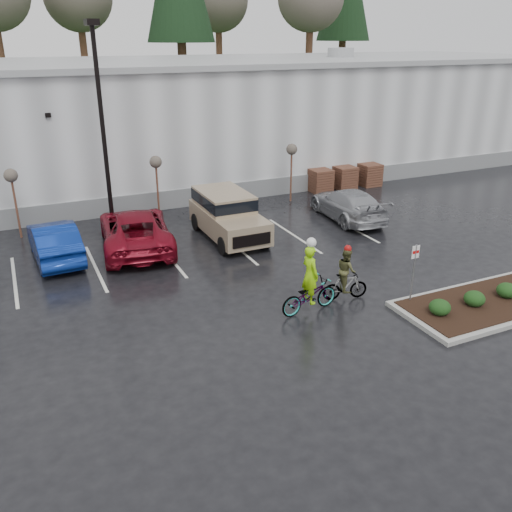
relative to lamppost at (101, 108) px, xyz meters
name	(u,v)px	position (x,y,z in m)	size (l,w,h in m)	color
ground	(317,330)	(4.00, -12.00, -5.69)	(120.00, 120.00, 0.00)	black
warehouse	(141,120)	(4.00, 9.99, -2.04)	(60.50, 15.50, 7.20)	#A8AAAD
wooded_ridge	(86,96)	(4.00, 33.00, -2.69)	(80.00, 25.00, 6.00)	#1B3817
lamppost	(101,108)	(0.00, 0.00, 0.00)	(0.50, 1.00, 9.22)	black
sapling_west	(11,179)	(-4.00, 1.00, -2.96)	(0.60, 0.60, 3.20)	#4C2B1E
sapling_mid	(156,165)	(2.50, 1.00, -2.96)	(0.60, 0.60, 3.20)	#4C2B1E
sapling_east	(292,152)	(10.00, 1.00, -2.96)	(0.60, 0.60, 3.20)	#4C2B1E
pallet_stack_a	(320,181)	(12.50, 2.00, -5.01)	(1.20, 1.20, 1.35)	#4C2B1E
pallet_stack_b	(345,178)	(14.20, 2.00, -5.01)	(1.20, 1.20, 1.35)	#4C2B1E
pallet_stack_c	(369,175)	(16.00, 2.00, -5.01)	(1.20, 1.20, 1.35)	#4C2B1E
curb_island	(505,299)	(11.00, -13.00, -5.61)	(8.00, 3.00, 0.15)	gray
mulch_bed	(506,297)	(11.00, -13.00, -5.52)	(7.60, 2.60, 0.04)	black
shrub_a	(440,307)	(8.00, -13.00, -5.27)	(0.70, 0.70, 0.52)	black
shrub_b	(474,299)	(9.50, -13.00, -5.27)	(0.70, 0.70, 0.52)	black
shrub_c	(507,290)	(11.00, -13.00, -5.27)	(0.70, 0.70, 0.52)	black
fire_lane_sign	(414,267)	(7.80, -11.80, -4.28)	(0.30, 0.05, 2.20)	gray
car_blue	(54,241)	(-2.80, -2.38, -4.89)	(1.67, 4.80, 1.58)	navy
car_red	(135,230)	(0.50, -2.55, -4.84)	(2.81, 6.10, 1.70)	maroon
suv_tan	(229,217)	(4.63, -3.08, -4.66)	(2.20, 5.10, 2.06)	gray
car_far_silver	(348,204)	(11.10, -2.97, -4.92)	(2.13, 5.25, 1.52)	#A7A9AF
cyclist_hivis	(309,289)	(4.40, -10.75, -4.88)	(2.24, 1.01, 2.63)	#3F3F44
cyclist_olive	(346,279)	(6.00, -10.50, -4.93)	(1.62, 0.81, 2.03)	#3F3F44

